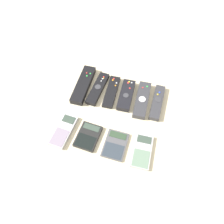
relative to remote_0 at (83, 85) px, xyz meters
name	(u,v)px	position (x,y,z in m)	size (l,w,h in m)	color
ground_plane	(110,120)	(0.17, -0.14, -0.01)	(3.00, 3.00, 0.00)	beige
remote_0	(83,85)	(0.00, 0.00, 0.00)	(0.06, 0.22, 0.03)	black
remote_1	(98,89)	(0.07, 0.00, 0.00)	(0.06, 0.19, 0.02)	black
remote_2	(111,92)	(0.14, 0.00, -0.01)	(0.06, 0.18, 0.02)	black
remote_3	(126,95)	(0.21, 0.00, 0.00)	(0.07, 0.17, 0.03)	black
remote_4	(142,100)	(0.28, 0.00, 0.00)	(0.06, 0.19, 0.03)	#333338
remote_5	(157,102)	(0.35, 0.00, 0.00)	(0.05, 0.18, 0.02)	#333338
calculator_0	(64,131)	(0.00, -0.25, -0.01)	(0.07, 0.16, 0.02)	#B2B2B7
calculator_1	(88,136)	(0.11, -0.24, -0.01)	(0.09, 0.12, 0.02)	black
calculator_2	(115,145)	(0.23, -0.25, -0.01)	(0.09, 0.12, 0.01)	#4C4C51
calculator_3	(142,151)	(0.34, -0.24, -0.01)	(0.08, 0.15, 0.02)	#B2B2B7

